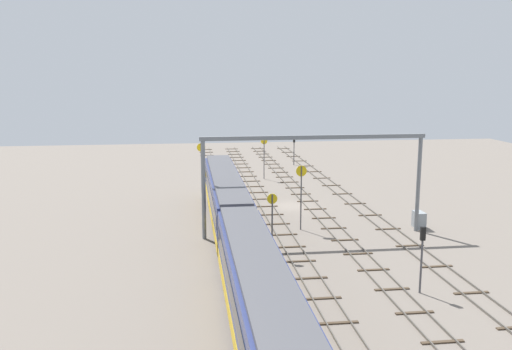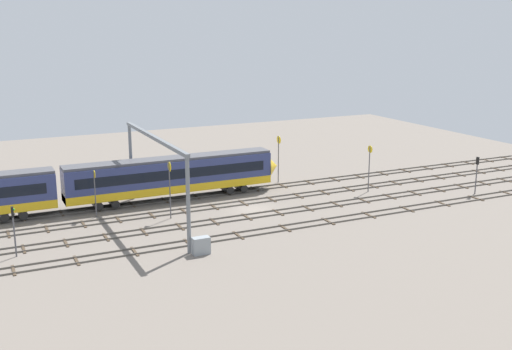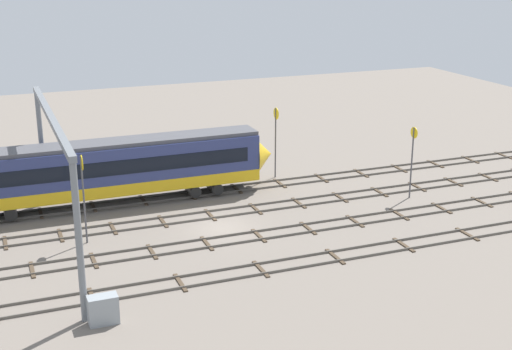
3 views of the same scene
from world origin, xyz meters
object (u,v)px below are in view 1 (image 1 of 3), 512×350
relay_cabinet (419,220)px  speed_sign_far_trackside (301,188)px  overhead_gantry (314,160)px  signal_light_trackside_departure (294,146)px  speed_sign_mid_trackside (272,217)px  speed_sign_distant_end (201,161)px  signal_light_trackside_approach (422,250)px  train (237,234)px  speed_sign_near_foreground (264,153)px

relay_cabinet → speed_sign_far_trackside: bearing=85.7°
overhead_gantry → signal_light_trackside_departure: size_ratio=4.46×
speed_sign_mid_trackside → relay_cabinet: size_ratio=3.22×
speed_sign_far_trackside → signal_light_trackside_departure: bearing=-10.2°
speed_sign_mid_trackside → speed_sign_distant_end: size_ratio=0.83×
speed_sign_mid_trackside → speed_sign_distant_end: 24.47m
speed_sign_mid_trackside → signal_light_trackside_departure: bearing=-13.4°
signal_light_trackside_approach → signal_light_trackside_departure: size_ratio=1.01×
train → signal_light_trackside_approach: train is taller
signal_light_trackside_departure → speed_sign_near_foreground: bearing=150.0°
speed_sign_near_foreground → speed_sign_mid_trackside: (-31.66, 3.87, -0.42)m
overhead_gantry → speed_sign_mid_trackside: bearing=139.0°
train → overhead_gantry: overhead_gantry is taller
train → overhead_gantry: bearing=-44.1°
signal_light_trackside_departure → relay_cabinet: (-36.52, -4.65, -2.16)m
train → overhead_gantry: size_ratio=2.53×
signal_light_trackside_departure → relay_cabinet: bearing=-172.7°
signal_light_trackside_approach → overhead_gantry: bearing=16.1°
overhead_gantry → speed_sign_near_foreground: bearing=1.4°
speed_sign_mid_trackside → relay_cabinet: (6.05, -14.83, -2.40)m
speed_sign_near_foreground → speed_sign_distant_end: 11.61m
speed_sign_distant_end → speed_sign_far_trackside: bearing=-153.3°
speed_sign_distant_end → signal_light_trackside_approach: speed_sign_distant_end is taller
signal_light_trackside_approach → speed_sign_mid_trackside: bearing=44.5°
overhead_gantry → signal_light_trackside_approach: size_ratio=4.44×
overhead_gantry → speed_sign_distant_end: size_ratio=3.31×
speed_sign_near_foreground → speed_sign_distant_end: size_ratio=0.94×
train → speed_sign_near_foreground: 34.94m
speed_sign_mid_trackside → speed_sign_far_trackside: speed_sign_far_trackside is taller
relay_cabinet → speed_sign_mid_trackside: bearing=112.2°
train → speed_sign_far_trackside: size_ratio=8.41×
train → speed_sign_far_trackside: bearing=-35.6°
overhead_gantry → relay_cabinet: (0.86, -10.32, -6.02)m
speed_sign_far_trackside → speed_sign_near_foreground: bearing=-0.3°
signal_light_trackside_departure → signal_light_trackside_approach: bearing=178.1°
train → signal_light_trackside_departure: train is taller
signal_light_trackside_departure → relay_cabinet: 36.88m
speed_sign_near_foreground → signal_light_trackside_approach: (-40.28, -4.61, -0.64)m
train → speed_sign_mid_trackside: speed_sign_mid_trackside is taller
speed_sign_near_foreground → speed_sign_far_trackside: 24.78m
overhead_gantry → speed_sign_far_trackside: size_ratio=3.33×
speed_sign_distant_end → speed_sign_mid_trackside: bearing=-168.6°
speed_sign_near_foreground → relay_cabinet: 28.00m
speed_sign_mid_trackside → overhead_gantry: bearing=-41.0°
train → speed_sign_far_trackside: 11.70m
train → signal_light_trackside_departure: 47.04m
train → signal_light_trackside_approach: bearing=-117.7°
overhead_gantry → speed_sign_distant_end: (18.79, 9.34, -2.85)m
speed_sign_near_foreground → speed_sign_far_trackside: bearing=179.7°
overhead_gantry → speed_sign_far_trackside: 3.43m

